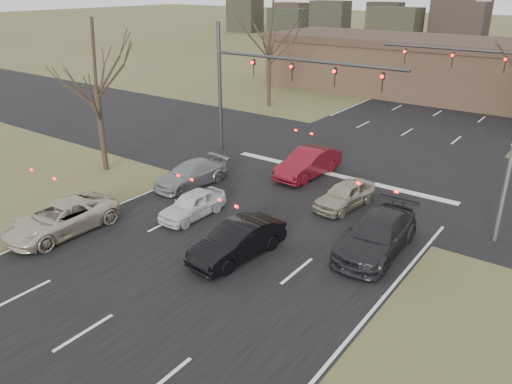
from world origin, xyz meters
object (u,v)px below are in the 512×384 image
(mast_arm_far, at_px, (509,73))
(car_grey_ahead, at_px, (191,174))
(building, at_px, (488,72))
(mast_arm_near, at_px, (262,76))
(car_silver_suv, at_px, (61,218))
(car_charcoal_sedan, at_px, (377,235))
(car_black_hatch, at_px, (238,241))
(car_white_sedan, at_px, (192,204))
(car_silver_ahead, at_px, (345,195))
(car_red_ahead, at_px, (308,163))

(mast_arm_far, height_order, car_grey_ahead, mast_arm_far)
(building, distance_m, mast_arm_near, 26.14)
(mast_arm_near, xyz_separation_m, car_silver_suv, (-1.27, -13.29, -4.38))
(building, xyz_separation_m, car_charcoal_sedan, (3.26, -31.80, -1.91))
(mast_arm_far, xyz_separation_m, car_black_hatch, (-5.19, -20.44, -4.30))
(building, bearing_deg, car_grey_ahead, -104.07)
(car_white_sedan, bearing_deg, car_silver_ahead, 45.54)
(mast_arm_far, relative_size, car_red_ahead, 2.39)
(car_silver_suv, xyz_separation_m, car_black_hatch, (7.50, 2.85, 0.02))
(car_silver_ahead, bearing_deg, mast_arm_far, 81.48)
(building, height_order, car_red_ahead, building)
(car_charcoal_sedan, distance_m, car_silver_ahead, 4.42)
(car_silver_suv, height_order, car_grey_ahead, car_silver_suv)
(car_charcoal_sedan, bearing_deg, car_black_hatch, -141.41)
(car_charcoal_sedan, xyz_separation_m, car_grey_ahead, (-11.00, 0.92, -0.12))
(building, xyz_separation_m, car_black_hatch, (-1.00, -35.44, -1.95))
(mast_arm_far, relative_size, car_charcoal_sedan, 2.14)
(car_black_hatch, bearing_deg, building, 94.79)
(car_black_hatch, bearing_deg, car_silver_ahead, 86.12)
(car_red_ahead, relative_size, car_silver_ahead, 1.24)
(mast_arm_far, relative_size, car_white_sedan, 3.12)
(car_red_ahead, bearing_deg, car_silver_suv, -108.87)
(car_silver_ahead, bearing_deg, mast_arm_near, 162.09)
(car_white_sedan, xyz_separation_m, car_silver_ahead, (5.24, 5.15, 0.03))
(mast_arm_far, distance_m, car_red_ahead, 13.99)
(building, relative_size, car_charcoal_sedan, 8.18)
(building, bearing_deg, car_black_hatch, -91.62)
(car_charcoal_sedan, bearing_deg, car_silver_ahead, 131.27)
(building, xyz_separation_m, car_grey_ahead, (-7.74, -30.88, -2.03))
(car_silver_suv, xyz_separation_m, car_charcoal_sedan, (11.76, 6.49, 0.06))
(mast_arm_near, relative_size, car_black_hatch, 2.80)
(car_white_sedan, bearing_deg, car_grey_ahead, 134.97)
(mast_arm_near, distance_m, car_silver_suv, 14.05)
(mast_arm_near, xyz_separation_m, car_charcoal_sedan, (10.49, -6.80, -4.32))
(building, xyz_separation_m, mast_arm_far, (4.18, -15.00, 2.35))
(car_silver_suv, xyz_separation_m, car_grey_ahead, (0.76, 7.41, -0.05))
(car_black_hatch, bearing_deg, car_charcoal_sedan, 46.85)
(mast_arm_near, height_order, car_silver_suv, mast_arm_near)
(mast_arm_far, bearing_deg, car_black_hatch, -104.24)
(car_white_sedan, distance_m, car_grey_ahead, 3.95)
(mast_arm_near, bearing_deg, car_grey_ahead, -94.95)
(car_white_sedan, xyz_separation_m, car_red_ahead, (1.64, 7.74, 0.16))
(mast_arm_far, bearing_deg, mast_arm_near, -138.78)
(building, xyz_separation_m, car_white_sedan, (-5.00, -33.73, -2.06))
(mast_arm_far, distance_m, car_white_sedan, 21.32)
(car_silver_suv, height_order, car_charcoal_sedan, car_charcoal_sedan)
(building, bearing_deg, car_silver_ahead, -89.51)
(building, height_order, car_white_sedan, building)
(building, bearing_deg, car_charcoal_sedan, -84.14)
(car_black_hatch, distance_m, car_silver_ahead, 6.97)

